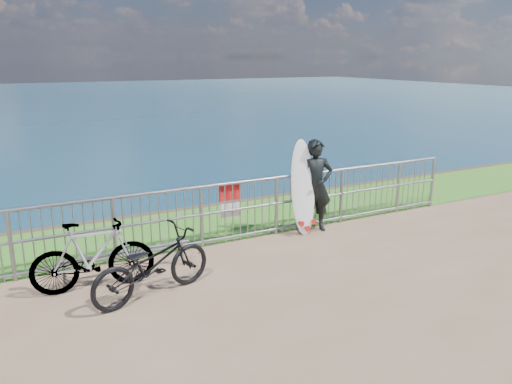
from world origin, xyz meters
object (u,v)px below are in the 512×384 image
surfboard (303,191)px  bicycle_near (152,264)px  bicycle_far (93,256)px  surfer (316,186)px

surfboard → bicycle_near: size_ratio=0.98×
bicycle_near → bicycle_far: 0.91m
surfboard → bicycle_near: (-3.28, -1.28, -0.34)m
surfboard → bicycle_far: 4.03m
surfer → bicycle_near: size_ratio=0.96×
surfer → surfboard: 0.30m
bicycle_near → surfboard: bearing=-84.3°
surfboard → bicycle_near: 3.53m
surfer → surfboard: size_ratio=0.99×
bicycle_near → bicycle_far: bicycle_far is taller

